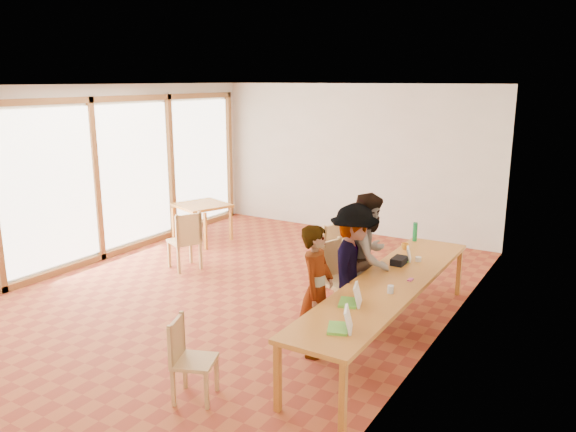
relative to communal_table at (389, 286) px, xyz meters
The scene contains 24 objects.
ground 2.63m from the communal_table, behind, with size 8.00×8.00×0.00m, color #A14A27.
wall_back 5.12m from the communal_table, 119.66° to the left, with size 6.00×0.10×3.00m, color silver.
wall_right 1.02m from the communal_table, 38.01° to the left, with size 0.10×8.00×3.00m, color silver.
window_wall 5.53m from the communal_table, behind, with size 0.10×8.00×3.00m, color white.
ceiling 3.43m from the communal_table, behind, with size 6.00×8.00×0.04m, color white.
communal_table is the anchor object (origin of this frame).
side_table 5.13m from the communal_table, 154.91° to the left, with size 0.90×0.90×0.75m.
chair_near 2.53m from the communal_table, 119.21° to the right, with size 0.50×0.50×0.44m.
chair_mid 1.02m from the communal_table, 156.97° to the left, with size 0.59×0.59×0.53m.
chair_far 1.86m from the communal_table, 135.02° to the left, with size 0.56×0.56×0.52m.
chair_empty 1.52m from the communal_table, 135.35° to the left, with size 0.41×0.41×0.44m.
chair_spare 3.86m from the communal_table, 168.94° to the left, with size 0.61×0.61×0.52m.
person_near 0.93m from the communal_table, 129.24° to the right, with size 0.56×0.36×1.52m, color gray.
person_mid 0.66m from the communal_table, 134.96° to the left, with size 0.82×0.64×1.69m, color gray.
person_far 0.54m from the communal_table, 167.45° to the left, with size 1.04×0.60×1.61m, color gray.
laptop_near 1.47m from the communal_table, 86.05° to the right, with size 0.31×0.33×0.23m.
laptop_mid 0.85m from the communal_table, 95.72° to the right, with size 0.30×0.32×0.22m.
laptop_far 0.89m from the communal_table, 97.14° to the left, with size 0.24×0.25×0.18m.
yellow_mug 1.39m from the communal_table, 102.13° to the left, with size 0.11×0.11×0.09m, color orange.
green_bottle 1.86m from the communal_table, 99.65° to the left, with size 0.07×0.07×0.28m, color #177D3A.
clear_glass 0.37m from the communal_table, 66.59° to the right, with size 0.07×0.07×0.09m, color silver.
condiment_cup 0.93m from the communal_table, 87.20° to the left, with size 0.08×0.08×0.06m, color white.
pink_phone 0.27m from the communal_table, 43.07° to the left, with size 0.05×0.10×0.01m, color #C33881.
black_pouch 0.71m from the communal_table, 100.85° to the left, with size 0.16×0.26×0.09m, color black.
Camera 1 is at (4.71, -6.35, 3.08)m, focal length 35.00 mm.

